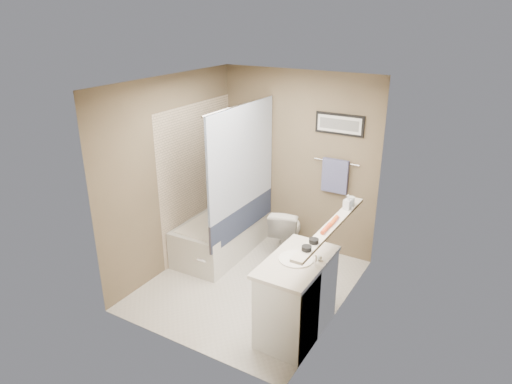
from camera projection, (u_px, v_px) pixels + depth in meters
The scene contains 34 objects.
ground at pixel (250, 284), 5.50m from camera, with size 2.50×2.50×0.00m, color silver.
ceiling at pixel (249, 84), 4.61m from camera, with size 2.20×2.50×0.04m, color white.
wall_back at pixel (297, 162), 6.04m from camera, with size 2.20×0.04×2.40m, color brown.
wall_front at pixel (178, 236), 4.07m from camera, with size 2.20×0.04×2.40m, color brown.
wall_left at pixel (173, 175), 5.56m from camera, with size 0.04×2.50×2.40m, color brown.
wall_right at pixel (342, 213), 4.54m from camera, with size 0.04×2.50×2.40m, color brown.
tile_surround at pixel (198, 179), 6.04m from camera, with size 0.02×1.55×2.00m, color beige.
curtain_rod at pixel (242, 105), 5.32m from camera, with size 0.02×0.02×1.55m, color silver.
curtain_upper at pixel (242, 158), 5.56m from camera, with size 0.03×1.45×1.28m, color silver.
curtain_lower at pixel (243, 218), 5.87m from camera, with size 0.03×1.45×0.36m, color #2A334E.
mirror at pixel (340, 178), 4.26m from camera, with size 0.02×1.60×1.00m, color silver.
shelf at pixel (331, 226), 4.48m from camera, with size 0.12×1.60×0.03m, color silver.
towel_bar at pixel (336, 162), 5.73m from camera, with size 0.02×0.02×0.60m, color silver.
towel at pixel (335, 176), 5.78m from camera, with size 0.34×0.05×0.44m, color #7C83B5.
art_frame at pixel (340, 124), 5.56m from camera, with size 0.62×0.03×0.26m, color black.
art_mat at pixel (339, 124), 5.55m from camera, with size 0.56×0.00×0.20m, color white.
art_image at pixel (339, 124), 5.55m from camera, with size 0.50×0.00×0.13m, color #595959.
door at pixel (229, 273), 3.87m from camera, with size 0.80×0.02×2.00m, color silver.
door_handle at pixel (201, 260), 4.07m from camera, with size 0.02×0.02×0.10m, color silver.
bathtub at pixel (223, 234), 6.19m from camera, with size 0.70×1.50×0.50m, color silver.
tub_rim at pixel (222, 217), 6.10m from camera, with size 0.56×1.36×0.02m, color white.
toilet at pixel (286, 230), 6.09m from camera, with size 0.38×0.66×0.67m, color silver.
vanity at pixel (296, 299), 4.55m from camera, with size 0.50×0.90×0.80m, color white.
countertop at pixel (297, 262), 4.40m from camera, with size 0.54×0.96×0.04m, color beige.
sink_basin at pixel (296, 259), 4.39m from camera, with size 0.34×0.34×0.01m, color white.
faucet_spout at pixel (315, 261), 4.28m from camera, with size 0.02×0.02×0.10m, color white.
faucet_knob at pixel (320, 258), 4.37m from camera, with size 0.05×0.05×0.05m, color silver.
candle_bowl_near at pixel (307, 248), 4.00m from camera, with size 0.09×0.09×0.04m, color black.
candle_bowl_far at pixel (314, 241), 4.12m from camera, with size 0.09×0.09×0.04m, color black.
hair_brush_front at pixel (326, 228), 4.36m from camera, with size 0.04×0.04×0.22m, color #E2481F.
hair_brush_back at pixel (334, 221), 4.51m from camera, with size 0.04×0.04×0.22m, color #E1591F.
pink_comb at pixel (336, 219), 4.58m from camera, with size 0.03×0.16×0.01m, color #CC7CA4.
glass_jar at pixel (351, 201), 4.90m from camera, with size 0.08×0.08×0.10m, color silver.
soap_bottle at pixel (347, 202), 4.80m from camera, with size 0.07×0.07×0.16m, color #999999.
Camera 1 is at (2.43, -4.01, 3.08)m, focal length 32.00 mm.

